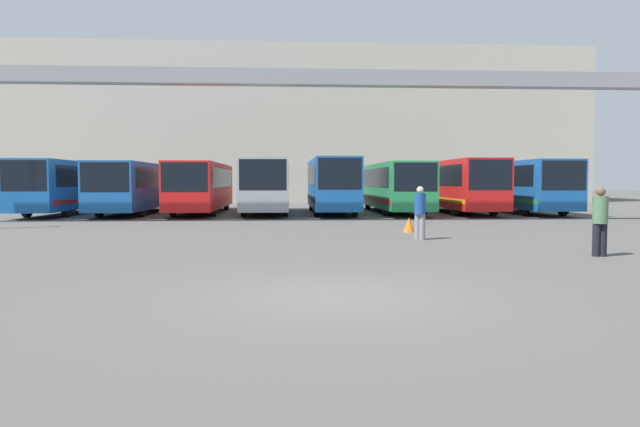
{
  "coord_description": "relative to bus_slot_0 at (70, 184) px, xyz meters",
  "views": [
    {
      "loc": [
        -0.82,
        -9.57,
        1.96
      ],
      "look_at": [
        0.93,
        19.2,
        0.3
      ],
      "focal_mm": 32.0,
      "sensor_mm": 36.0,
      "label": 1
    }
  ],
  "objects": [
    {
      "name": "pedestrian_far_center",
      "position": [
        20.93,
        -20.51,
        -0.82
      ],
      "size": [
        0.37,
        0.37,
        1.8
      ],
      "rotation": [
        0.0,
        0.0,
        6.18
      ],
      "color": "black",
      "rests_on": "ground"
    },
    {
      "name": "ground_plane",
      "position": [
        13.63,
        -25.15,
        -1.77
      ],
      "size": [
        200.0,
        200.0,
        0.0
      ],
      "primitive_type": "plane",
      "color": "#514F4C"
    },
    {
      "name": "traffic_cone",
      "position": [
        17.53,
        -13.27,
        -1.5
      ],
      "size": [
        0.46,
        0.46,
        0.55
      ],
      "color": "orange",
      "rests_on": "ground"
    },
    {
      "name": "bus_slot_7",
      "position": [
        27.26,
        -0.83,
        0.02
      ],
      "size": [
        2.6,
        10.26,
        3.11
      ],
      "color": "#1959A5",
      "rests_on": "ground"
    },
    {
      "name": "bus_slot_0",
      "position": [
        0.0,
        0.0,
        0.0
      ],
      "size": [
        2.44,
        11.93,
        3.07
      ],
      "color": "#1959A5",
      "rests_on": "ground"
    },
    {
      "name": "pedestrian_near_left",
      "position": [
        17.27,
        -16.08,
        -0.83
      ],
      "size": [
        0.37,
        0.37,
        1.77
      ],
      "rotation": [
        0.0,
        0.0,
        2.57
      ],
      "color": "gray",
      "rests_on": "ground"
    },
    {
      "name": "overhead_gantry",
      "position": [
        13.63,
        -8.39,
        4.25
      ],
      "size": [
        36.53,
        0.8,
        7.01
      ],
      "color": "gray",
      "rests_on": "ground"
    },
    {
      "name": "bus_slot_3",
      "position": [
        11.68,
        -0.69,
        0.04
      ],
      "size": [
        2.61,
        10.55,
        3.15
      ],
      "color": "#999EA5",
      "rests_on": "ground"
    },
    {
      "name": "bus_slot_5",
      "position": [
        19.47,
        0.22,
        -0.05
      ],
      "size": [
        2.47,
        12.37,
        2.99
      ],
      "color": "#268C4C",
      "rests_on": "ground"
    },
    {
      "name": "bus_slot_2",
      "position": [
        7.79,
        0.06,
        -0.05
      ],
      "size": [
        2.54,
        12.05,
        2.98
      ],
      "color": "red",
      "rests_on": "ground"
    },
    {
      "name": "building_backdrop",
      "position": [
        13.63,
        21.23,
        5.22
      ],
      "size": [
        53.91,
        12.0,
        13.98
      ],
      "color": "#B7B2A3",
      "rests_on": "ground"
    },
    {
      "name": "bus_slot_6",
      "position": [
        23.36,
        -0.45,
        0.05
      ],
      "size": [
        2.5,
        11.02,
        3.16
      ],
      "color": "red",
      "rests_on": "ground"
    },
    {
      "name": "bus_slot_4",
      "position": [
        15.58,
        -0.45,
        0.08
      ],
      "size": [
        2.45,
        11.03,
        3.22
      ],
      "color": "#1959A5",
      "rests_on": "ground"
    },
    {
      "name": "bus_slot_1",
      "position": [
        3.89,
        0.04,
        -0.05
      ],
      "size": [
        2.61,
        12.01,
        2.98
      ],
      "color": "#1959A5",
      "rests_on": "ground"
    }
  ]
}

